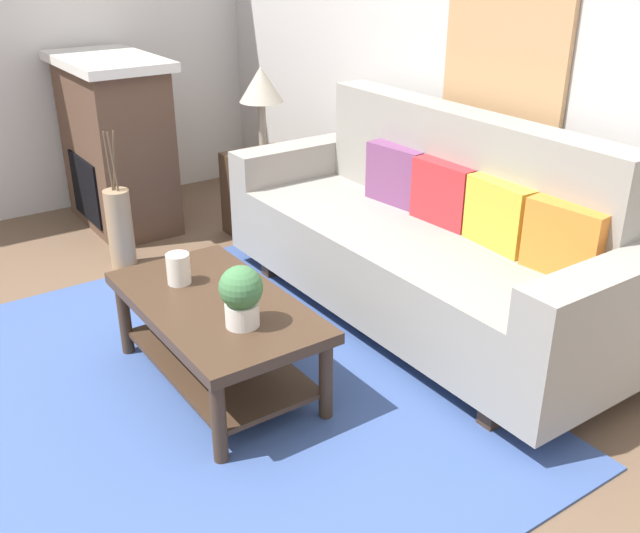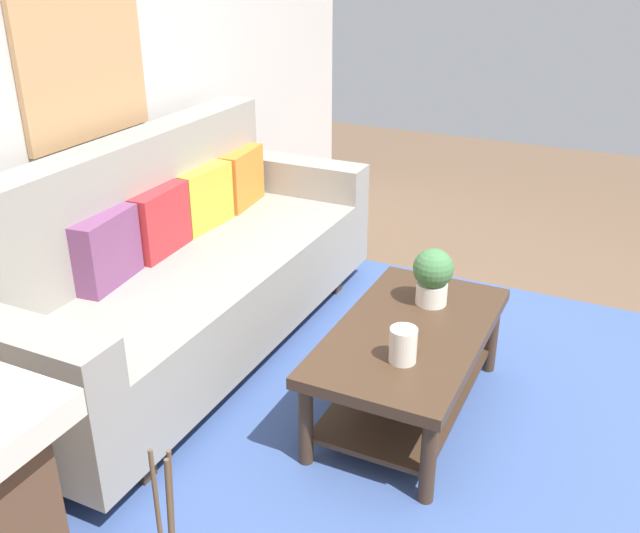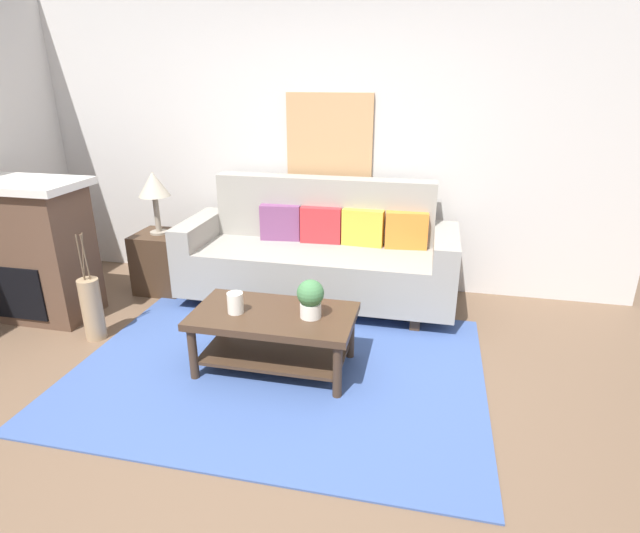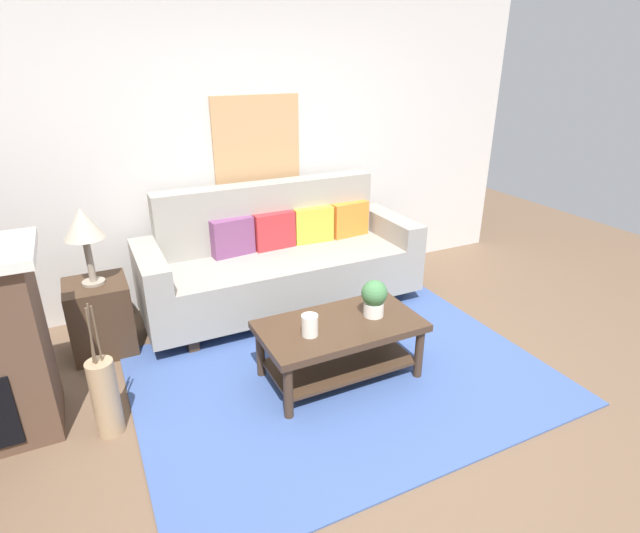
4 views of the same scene
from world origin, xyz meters
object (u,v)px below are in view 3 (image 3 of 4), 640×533
Objects in this scene: tabletop_vase at (235,303)px; throw_pillow_orange at (406,230)px; potted_plant_tabletop at (311,297)px; fireplace at (31,249)px; throw_pillow_mustard at (363,227)px; framed_painting at (329,136)px; throw_pillow_plum at (281,222)px; coffee_table at (274,328)px; table_lamp at (154,187)px; side_table at (163,262)px; floor_vase at (92,309)px; couch at (318,256)px; throw_pillow_crimson at (321,225)px.

throw_pillow_orange is at bearing 52.39° from tabletop_vase.
fireplace reaches higher than potted_plant_tabletop.
tabletop_vase is 0.55× the size of potted_plant_tabletop.
throw_pillow_orange is 2.52× the size of tabletop_vase.
framed_painting reaches higher than throw_pillow_mustard.
throw_pillow_plum reaches higher than coffee_table.
tabletop_vase is 0.25× the size of table_lamp.
table_lamp reaches higher than side_table.
coffee_table is at bearing -107.78° from throw_pillow_mustard.
floor_vase is 0.63× the size of framed_painting.
throw_pillow_orange is at bearing 0.00° from throw_pillow_plum.
throw_pillow_crimson is at bearing 90.00° from couch.
throw_pillow_orange is (0.75, 0.12, 0.25)m from couch.
side_table is 0.48× the size of fireplace.
framed_painting is at bearing 42.19° from throw_pillow_plum.
side_table is (-1.71, 1.11, -0.29)m from potted_plant_tabletop.
tabletop_vase is at bearing -102.11° from throw_pillow_crimson.
throw_pillow_crimson reaches higher than side_table.
couch is 0.47m from throw_pillow_mustard.
side_table is at bearing 135.98° from tabletop_vase.
couch reaches higher than coffee_table.
throw_pillow_mustard is at bearing 0.00° from throw_pillow_crimson.
table_lamp is (-1.45, 1.11, 0.68)m from coffee_table.
coffee_table is 1.95m from table_lamp.
potted_plant_tabletop is 1.79m from floor_vase.
potted_plant_tabletop is 0.47× the size of side_table.
throw_pillow_crimson is 0.81m from framed_painting.
throw_pillow_crimson is 0.31× the size of fireplace.
fireplace is (-0.76, -0.72, 0.31)m from side_table.
framed_painting is at bearing 19.78° from side_table.
potted_plant_tabletop is (0.51, 0.05, 0.07)m from tabletop_vase.
throw_pillow_mustard is (0.38, 0.12, 0.25)m from couch.
throw_pillow_crimson is 0.33× the size of coffee_table.
side_table is at bearing 146.92° from potted_plant_tabletop.
throw_pillow_crimson and throw_pillow_orange have the same top height.
throw_pillow_plum is at bearing 9.93° from side_table.
couch reaches higher than throw_pillow_mustard.
framed_painting is at bearing 29.15° from fireplace.
fireplace is at bearing -160.83° from throw_pillow_mustard.
throw_pillow_mustard is at bearing 0.00° from throw_pillow_plum.
table_lamp is (-1.49, -0.19, 0.31)m from throw_pillow_crimson.
throw_pillow_plum and throw_pillow_mustard have the same top height.
side_table is (-1.49, -0.07, -0.15)m from couch.
throw_pillow_mustard is 0.90m from framed_painting.
couch is at bearing 2.70° from side_table.
side_table is at bearing -45.00° from table_lamp.
throw_pillow_mustard reaches higher than tabletop_vase.
throw_pillow_plum is at bearing 9.93° from table_lamp.
throw_pillow_plum reaches higher than tabletop_vase.
throw_pillow_mustard is 1.92m from side_table.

